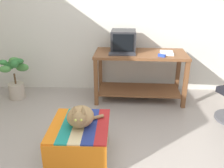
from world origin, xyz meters
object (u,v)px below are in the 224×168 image
Objects in this scene: keyboard at (122,54)px; ottoman_with_blanket at (80,140)px; desk at (140,68)px; cat at (80,116)px; stapler at (162,55)px; potted_plant at (15,78)px; book at (167,53)px; tv_monitor at (123,41)px.

keyboard reaches higher than ottoman_with_blanket.
desk is 3.79× the size of cat.
stapler reaches higher than keyboard.
potted_plant is 6.37× the size of stapler.
stapler is at bearing -9.46° from keyboard.
cat is (-0.42, -1.37, -0.29)m from keyboard.
stapler reaches higher than potted_plant.
stapler reaches higher than book.
ottoman_with_blanket is (-0.44, -1.35, -0.59)m from keyboard.
keyboard is at bearing -167.82° from book.
potted_plant is (-1.28, 1.42, 0.16)m from ottoman_with_blanket.
book reaches higher than keyboard.
stapler is (0.58, -0.09, 0.01)m from keyboard.
tv_monitor reaches higher than potted_plant.
tv_monitor reaches higher than keyboard.
cat reaches higher than ottoman_with_blanket.
stapler is at bearing -36.47° from desk.
cat is (-0.44, -1.61, -0.43)m from tv_monitor.
tv_monitor is 1.01× the size of keyboard.
stapler is at bearing 47.93° from cat.
desk is 3.58× the size of keyboard.
cat is 3.44× the size of stapler.
book is (0.68, 0.07, 0.00)m from keyboard.
potted_plant reaches higher than ottoman_with_blanket.
cat is at bearing -103.32° from tv_monitor.
desk is 5.67× the size of book.
book is at bearing -12.62° from tv_monitor.
desk is at bearing 25.17° from keyboard.
keyboard is 3.64× the size of stapler.
keyboard is at bearing 71.93° from ottoman_with_blanket.
potted_plant is at bearing -172.29° from tv_monitor.
keyboard is 1.54m from ottoman_with_blanket.
book is at bearing 7.47° from stapler.
book is 1.84m from cat.
tv_monitor is 0.66m from stapler.
book is (0.39, -0.06, 0.26)m from desk.
cat is at bearing -113.22° from desk.
tv_monitor reaches higher than desk.
desk is 3.54× the size of tv_monitor.
desk is 1.66m from cat.
stapler is at bearing -115.12° from book.
tv_monitor is 0.29m from keyboard.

